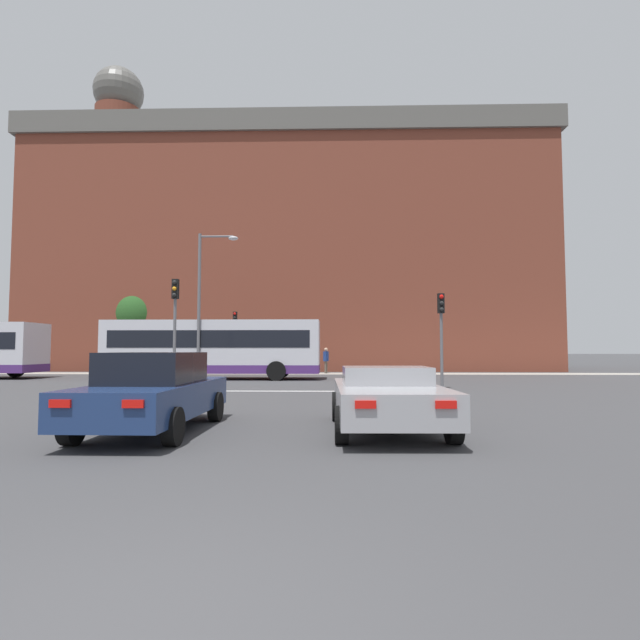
# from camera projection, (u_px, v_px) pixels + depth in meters

# --- Properties ---
(stop_line_strip) EXTENTS (8.68, 0.30, 0.01)m
(stop_line_strip) POSITION_uv_depth(u_px,v_px,m) (303.00, 391.00, 18.99)
(stop_line_strip) COLOR silver
(stop_line_strip) RESTS_ON ground_plane
(far_pavement) EXTENTS (69.64, 2.50, 0.01)m
(far_pavement) POSITION_uv_depth(u_px,v_px,m) (316.00, 374.00, 33.09)
(far_pavement) COLOR #A09B91
(far_pavement) RESTS_ON ground_plane
(brick_civic_building) EXTENTS (41.26, 13.64, 26.54)m
(brick_civic_building) POSITION_uv_depth(u_px,v_px,m) (289.00, 253.00, 42.90)
(brick_civic_building) COLOR brown
(brick_civic_building) RESTS_ON ground_plane
(car_saloon_left) EXTENTS (1.95, 4.66, 1.52)m
(car_saloon_left) POSITION_uv_depth(u_px,v_px,m) (154.00, 392.00, 9.62)
(car_saloon_left) COLOR navy
(car_saloon_left) RESTS_ON ground_plane
(car_roadster_right) EXTENTS (2.15, 4.54, 1.24)m
(car_roadster_right) POSITION_uv_depth(u_px,v_px,m) (387.00, 397.00, 9.73)
(car_roadster_right) COLOR #9E9EA3
(car_roadster_right) RESTS_ON ground_plane
(bus_crossing_lead) EXTENTS (11.45, 2.68, 3.14)m
(bus_crossing_lead) POSITION_uv_depth(u_px,v_px,m) (213.00, 348.00, 26.85)
(bus_crossing_lead) COLOR silver
(bus_crossing_lead) RESTS_ON ground_plane
(traffic_light_near_right) EXTENTS (0.26, 0.31, 3.85)m
(traffic_light_near_right) POSITION_uv_depth(u_px,v_px,m) (441.00, 324.00, 20.06)
(traffic_light_near_right) COLOR slate
(traffic_light_near_right) RESTS_ON ground_plane
(traffic_light_near_left) EXTENTS (0.26, 0.31, 4.44)m
(traffic_light_near_left) POSITION_uv_depth(u_px,v_px,m) (175.00, 315.00, 20.13)
(traffic_light_near_left) COLOR slate
(traffic_light_near_left) RESTS_ON ground_plane
(traffic_light_far_left) EXTENTS (0.26, 0.31, 4.07)m
(traffic_light_far_left) POSITION_uv_depth(u_px,v_px,m) (235.00, 332.00, 32.53)
(traffic_light_far_left) COLOR slate
(traffic_light_far_left) RESTS_ON ground_plane
(street_lamp_junction) EXTENTS (2.07, 0.36, 7.60)m
(street_lamp_junction) POSITION_uv_depth(u_px,v_px,m) (206.00, 291.00, 25.69)
(street_lamp_junction) COLOR slate
(street_lamp_junction) RESTS_ON ground_plane
(pedestrian_waiting) EXTENTS (0.37, 0.46, 1.72)m
(pedestrian_waiting) POSITION_uv_depth(u_px,v_px,m) (326.00, 358.00, 33.47)
(pedestrian_waiting) COLOR brown
(pedestrian_waiting) RESTS_ON ground_plane
(pedestrian_walking_east) EXTENTS (0.27, 0.42, 1.81)m
(pedestrian_walking_east) POSITION_uv_depth(u_px,v_px,m) (303.00, 357.00, 33.21)
(pedestrian_walking_east) COLOR black
(pedestrian_walking_east) RESTS_ON ground_plane
(pedestrian_walking_west) EXTENTS (0.41, 0.45, 1.61)m
(pedestrian_walking_west) POSITION_uv_depth(u_px,v_px,m) (207.00, 360.00, 32.62)
(pedestrian_walking_west) COLOR black
(pedestrian_walking_west) RESTS_ON ground_plane
(tree_by_building) EXTENTS (3.87, 3.87, 6.33)m
(tree_by_building) POSITION_uv_depth(u_px,v_px,m) (140.00, 314.00, 37.84)
(tree_by_building) COLOR #4C3823
(tree_by_building) RESTS_ON ground_plane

